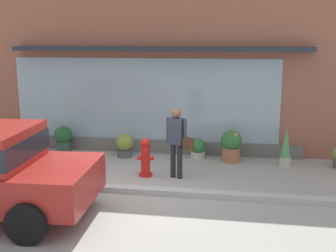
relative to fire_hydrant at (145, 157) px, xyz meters
The scene contains 11 objects.
ground_plane 1.01m from the fire_hydrant, 95.11° to the right, with size 60.00×60.00×0.00m, color #9E9B93.
curb_strip 1.17m from the fire_hydrant, 94.19° to the right, with size 14.00×0.24×0.12m, color #B2B2AD.
storefront 2.90m from the fire_hydrant, 92.27° to the left, with size 14.00×0.81×4.60m.
fire_hydrant is the anchor object (origin of this frame).
pedestrian_with_handbag 0.90m from the fire_hydrant, ahead, with size 0.65×0.36×1.62m.
potted_plant_near_hydrant 3.23m from the fire_hydrant, 148.34° to the left, with size 0.51×0.51×0.74m.
potted_plant_window_center 2.00m from the fire_hydrant, 57.73° to the left, with size 0.41×0.41×0.53m.
potted_plant_by_entrance 1.76m from the fire_hydrant, 121.35° to the left, with size 0.47×0.47×0.63m.
potted_plant_doorstep 2.46m from the fire_hydrant, 37.91° to the left, with size 0.53×0.53×0.82m.
potted_plant_window_left 4.80m from the fire_hydrant, 161.51° to the left, with size 0.45×0.45×0.76m.
potted_plant_window_right 3.55m from the fire_hydrant, 21.82° to the left, with size 0.28×0.28×1.00m.
Camera 1 is at (2.13, -8.22, 3.15)m, focal length 44.79 mm.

